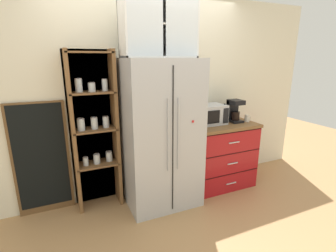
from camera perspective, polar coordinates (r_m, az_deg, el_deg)
The scene contains 11 objects.
ground_plane at distance 3.38m, azimuth -1.62°, elevation -16.37°, with size 10.77×10.77×0.00m, color tan.
wall_back_cream at distance 3.29m, azimuth -4.46°, elevation 6.54°, with size 5.06×0.10×2.55m, color silver.
refrigerator at distance 3.01m, azimuth -1.74°, elevation -1.84°, with size 0.87×0.73×1.78m.
pantry_shelf_column at distance 3.07m, azimuth -16.57°, elevation -0.49°, with size 0.56×0.31×1.87m.
counter_cabinet at distance 3.63m, azimuth 11.67°, elevation -6.30°, with size 0.93×0.62×0.91m.
microwave at distance 3.40m, azimuth 9.19°, elevation 2.65°, with size 0.44×0.33×0.26m.
coffee_maker at distance 3.59m, azimuth 14.91°, elevation 3.41°, with size 0.17×0.20×0.31m.
mug_cream at distance 3.65m, azimuth 17.68°, elevation 1.69°, with size 0.11×0.07×0.10m.
bottle_clear at distance 3.42m, azimuth 12.76°, elevation 2.42°, with size 0.06×0.06×0.28m.
upper_cabinet at distance 2.94m, azimuth -2.33°, elevation 22.01°, with size 0.83×0.32×0.69m.
chalkboard_menu at distance 3.20m, azimuth -26.99°, elevation -6.73°, with size 0.60×0.04×1.32m.
Camera 1 is at (-1.08, -2.66, 1.77)m, focal length 26.62 mm.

